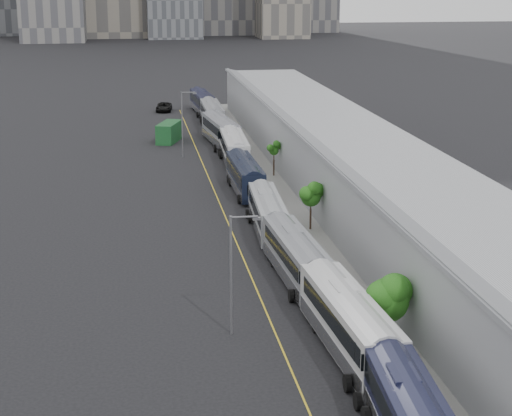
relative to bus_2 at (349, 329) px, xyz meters
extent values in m
cube|color=gray|center=(6.44, 21.86, -1.65)|extent=(10.00, 170.00, 0.12)
cube|color=gold|center=(-4.06, 21.86, -1.70)|extent=(0.12, 160.00, 0.02)
cube|color=gray|center=(10.44, 21.86, 1.69)|extent=(12.00, 160.00, 6.80)
cube|color=gray|center=(10.44, 21.86, 4.14)|extent=(12.45, 160.40, 2.57)
cube|color=gray|center=(4.54, 21.86, 5.29)|extent=(0.30, 160.00, 0.40)
cube|color=black|center=(-0.02, -12.37, 0.85)|extent=(3.58, 11.93, 1.10)
cube|color=black|center=(-0.02, -10.62, 2.04)|extent=(1.50, 2.35, 0.31)
cube|color=silver|center=(0.00, 0.03, 0.34)|extent=(3.49, 13.98, 3.36)
cube|color=black|center=(0.00, -0.19, 0.95)|extent=(3.46, 12.32, 1.14)
cube|color=silver|center=(0.00, 0.03, -0.73)|extent=(3.51, 13.70, 1.07)
cube|color=silver|center=(0.00, 1.62, 2.18)|extent=(1.50, 2.41, 0.32)
cube|color=slate|center=(-0.66, 13.86, 0.20)|extent=(3.17, 13.02, 3.13)
cube|color=black|center=(-0.66, 13.66, 0.77)|extent=(3.16, 11.48, 1.06)
cube|color=silver|center=(-0.66, 13.86, -0.80)|extent=(3.19, 12.77, 1.00)
cube|color=slate|center=(-0.66, 15.35, 1.92)|extent=(1.39, 2.24, 0.30)
cube|color=#A0A3A9|center=(-0.76, 26.96, 0.11)|extent=(3.10, 12.38, 2.97)
cube|color=black|center=(-0.76, 26.77, 0.64)|extent=(3.09, 10.91, 1.01)
cube|color=silver|center=(-0.76, 26.96, -0.84)|extent=(3.13, 12.14, 0.95)
cube|color=#A0A3A9|center=(-0.76, 28.38, 1.73)|extent=(1.34, 2.14, 0.28)
cube|color=black|center=(-0.77, 41.94, 0.17)|extent=(2.71, 12.75, 3.08)
cube|color=black|center=(-0.77, 41.75, 0.73)|extent=(2.75, 11.23, 1.05)
cube|color=silver|center=(-0.77, 41.94, -0.81)|extent=(2.75, 12.50, 0.99)
cube|color=black|center=(-0.77, 43.41, 1.86)|extent=(1.30, 2.17, 0.29)
cube|color=white|center=(-0.11, 56.44, 0.28)|extent=(3.19, 13.53, 3.26)
cube|color=black|center=(-0.11, 56.23, 0.87)|extent=(3.19, 11.92, 1.11)
cube|color=silver|center=(-0.11, 56.44, -0.76)|extent=(3.22, 13.26, 1.04)
cube|color=white|center=(-0.11, 57.99, 2.06)|extent=(1.43, 2.32, 0.31)
cube|color=gray|center=(-0.38, 69.23, 0.32)|extent=(4.13, 13.92, 3.32)
cube|color=black|center=(-0.38, 69.02, 0.92)|extent=(4.02, 12.29, 1.13)
cube|color=silver|center=(-0.38, 69.23, -0.74)|extent=(4.14, 13.65, 1.06)
cube|color=gray|center=(-0.38, 70.82, 2.14)|extent=(1.60, 2.45, 0.32)
cube|color=#94969D|center=(-0.16, 83.21, 0.31)|extent=(2.87, 13.66, 3.30)
cube|color=black|center=(-0.16, 83.00, 0.90)|extent=(2.91, 12.03, 1.12)
cube|color=silver|center=(-0.16, 83.21, -0.75)|extent=(2.91, 13.39, 1.06)
cube|color=#94969D|center=(-0.16, 84.78, 2.12)|extent=(1.39, 2.32, 0.31)
cube|color=#161832|center=(-0.35, 97.90, 0.20)|extent=(3.33, 13.00, 3.12)
cube|color=black|center=(-0.35, 97.70, 0.76)|extent=(3.29, 11.46, 1.06)
cube|color=silver|center=(-0.35, 97.90, -0.80)|extent=(3.35, 12.75, 1.00)
cube|color=#161832|center=(-0.35, 99.38, 1.90)|extent=(1.41, 2.25, 0.30)
cylinder|color=black|center=(2.80, 1.23, -0.08)|extent=(0.18, 0.18, 3.25)
sphere|color=#195513|center=(2.80, 1.23, 1.70)|extent=(2.88, 2.88, 2.88)
cylinder|color=black|center=(3.30, 26.80, 0.08)|extent=(0.18, 0.18, 3.57)
sphere|color=#195513|center=(3.30, 26.80, 1.85)|extent=(1.88, 1.88, 1.88)
cylinder|color=black|center=(3.67, 49.07, 0.00)|extent=(0.18, 0.18, 3.43)
sphere|color=#195513|center=(3.67, 49.07, 1.60)|extent=(1.14, 1.14, 1.14)
cylinder|color=#59595E|center=(-6.99, 4.14, 2.40)|extent=(0.18, 0.18, 8.22)
cylinder|color=#59595E|center=(-6.09, 4.14, 6.41)|extent=(1.80, 0.14, 0.14)
cube|color=#59595E|center=(-5.29, 4.14, 6.26)|extent=(0.50, 0.22, 0.18)
cylinder|color=#59595E|center=(-6.27, 61.60, 2.60)|extent=(0.18, 0.18, 8.62)
cylinder|color=#59595E|center=(-5.37, 61.60, 6.81)|extent=(1.80, 0.14, 0.14)
cube|color=#59595E|center=(-4.57, 61.60, 6.66)|extent=(0.50, 0.22, 0.18)
cube|color=#164720|center=(-7.43, 72.78, -0.34)|extent=(4.18, 6.73, 2.74)
imported|color=black|center=(-6.85, 100.89, -0.94)|extent=(3.19, 5.82, 1.54)
camera|label=1|loc=(-13.34, -48.44, 21.62)|focal=60.00mm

